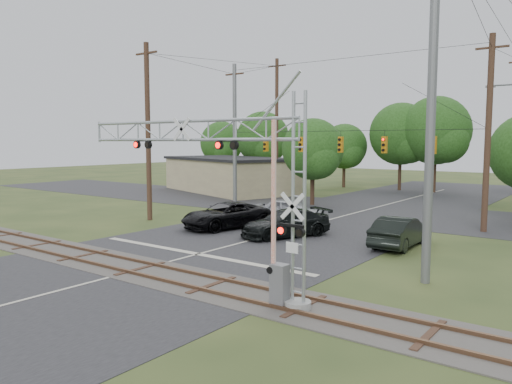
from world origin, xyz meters
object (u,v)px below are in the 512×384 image
Objects in this scene: crossing_gantry at (222,172)px; commercial_building at (229,174)px; pickup_black at (226,215)px; sedan_silver at (290,210)px; car_dark at (286,223)px; traffic_signal_span at (353,137)px.

crossing_gantry is 0.60× the size of commercial_building.
sedan_silver is (2.03, 4.22, 0.00)m from pickup_black.
commercial_building is (-14.25, 17.45, 1.04)m from pickup_black.
commercial_building reaches higher than pickup_black.
sedan_silver reaches higher than car_dark.
sedan_silver is (-6.48, 14.48, -3.49)m from crossing_gantry.
car_dark is at bearing -166.42° from sedan_silver.
sedan_silver is at bearing 144.57° from car_dark.
traffic_signal_span is 6.72m from sedan_silver.
crossing_gantry is 35.94m from commercial_building.
commercial_building reaches higher than sedan_silver.
commercial_building is at bearing 143.92° from pickup_black.
crossing_gantry is 2.00× the size of car_dark.
traffic_signal_span reaches higher than car_dark.
traffic_signal_span is at bearing -7.09° from commercial_building.
pickup_black is at bearing -31.45° from commercial_building.
commercial_building is at bearing 34.83° from sedan_silver.
sedan_silver is at bearing -19.79° from commercial_building.
traffic_signal_span is 4.15× the size of sedan_silver.
car_dark is at bearing 111.53° from crossing_gantry.
traffic_signal_span reaches higher than commercial_building.
crossing_gantry reaches higher than sedan_silver.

